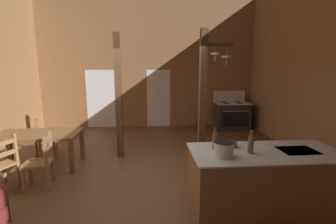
{
  "coord_description": "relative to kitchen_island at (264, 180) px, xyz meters",
  "views": [
    {
      "loc": [
        0.23,
        -4.06,
        2.02
      ],
      "look_at": [
        0.53,
        1.06,
        1.1
      ],
      "focal_mm": 24.69,
      "sensor_mm": 36.0,
      "label": 1
    }
  ],
  "objects": [
    {
      "name": "bottle_tall_on_counter",
      "position": [
        -0.26,
        -0.06,
        0.58
      ],
      "size": [
        0.08,
        0.08,
        0.33
      ],
      "color": "brown",
      "rests_on": "kitchen_island"
    },
    {
      "name": "dining_table",
      "position": [
        -4.04,
        1.74,
        0.21
      ],
      "size": [
        1.73,
        0.96,
        0.74
      ],
      "color": "brown",
      "rests_on": "ground_plane"
    },
    {
      "name": "wall_back",
      "position": [
        -1.81,
        5.34,
        1.81
      ],
      "size": [
        8.31,
        0.14,
        4.5
      ],
      "primitive_type": "cube",
      "color": "#93663F",
      "rests_on": "ground_plane"
    },
    {
      "name": "ground_plane",
      "position": [
        -1.81,
        1.01,
        -0.49
      ],
      "size": [
        8.31,
        9.33,
        0.1
      ],
      "primitive_type": "cube",
      "color": "brown"
    },
    {
      "name": "ladderback_chair_near_window",
      "position": [
        -3.59,
        0.9,
        0.01
      ],
      "size": [
        0.52,
        0.52,
        0.95
      ],
      "color": "#9E7044",
      "rests_on": "ground_plane"
    },
    {
      "name": "support_post_center",
      "position": [
        -2.41,
        2.27,
        0.98
      ],
      "size": [
        0.14,
        0.14,
        2.85
      ],
      "color": "brown",
      "rests_on": "ground_plane"
    },
    {
      "name": "glazed_door_back_left",
      "position": [
        -3.5,
        5.27,
        0.58
      ],
      "size": [
        1.0,
        0.01,
        2.05
      ],
      "primitive_type": "cube",
      "color": "white",
      "rests_on": "ground_plane"
    },
    {
      "name": "kitchen_island",
      "position": [
        0.0,
        0.0,
        0.0
      ],
      "size": [
        2.18,
        1.0,
        0.89
      ],
      "color": "brown",
      "rests_on": "ground_plane"
    },
    {
      "name": "ladderback_chair_at_table_end",
      "position": [
        -4.22,
        0.82,
        0.01
      ],
      "size": [
        0.58,
        0.58,
        0.95
      ],
      "color": "#9E7044",
      "rests_on": "ground_plane"
    },
    {
      "name": "bottle_short_on_counter",
      "position": [
        -0.72,
        0.13,
        0.58
      ],
      "size": [
        0.07,
        0.07,
        0.33
      ],
      "color": "brown",
      "rests_on": "kitchen_island"
    },
    {
      "name": "ladderback_chair_by_post",
      "position": [
        -4.33,
        2.61,
        0.01
      ],
      "size": [
        0.54,
        0.54,
        0.95
      ],
      "color": "#9E7044",
      "rests_on": "ground_plane"
    },
    {
      "name": "mixing_bowl_on_counter",
      "position": [
        -0.45,
        0.25,
        0.48
      ],
      "size": [
        0.21,
        0.21,
        0.07
      ],
      "color": "slate",
      "rests_on": "kitchen_island"
    },
    {
      "name": "stove_range",
      "position": [
        1.1,
        4.72,
        0.04
      ],
      "size": [
        1.14,
        0.83,
        1.32
      ],
      "color": "#292929",
      "rests_on": "ground_plane"
    },
    {
      "name": "glazed_panel_back_right",
      "position": [
        -1.44,
        5.27,
        0.58
      ],
      "size": [
        0.84,
        0.01,
        2.05
      ],
      "primitive_type": "cube",
      "color": "white",
      "rests_on": "ground_plane"
    },
    {
      "name": "stockpot_on_counter",
      "position": [
        -0.67,
        -0.15,
        0.55
      ],
      "size": [
        0.34,
        0.27,
        0.2
      ],
      "color": "silver",
      "rests_on": "kitchen_island"
    },
    {
      "name": "support_post_with_pot_rack",
      "position": [
        -0.55,
        1.68,
        1.09
      ],
      "size": [
        0.67,
        0.22,
        2.85
      ],
      "color": "brown",
      "rests_on": "ground_plane"
    }
  ]
}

